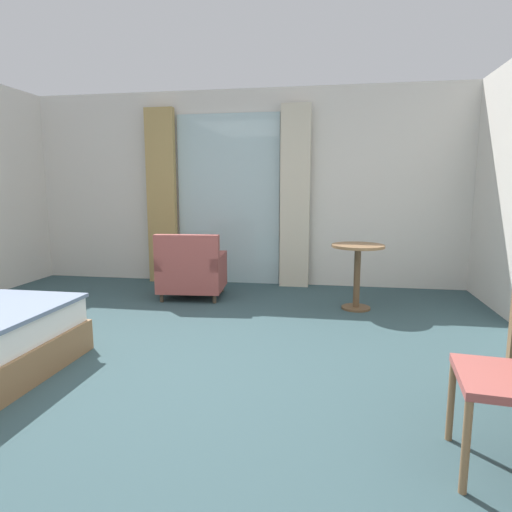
% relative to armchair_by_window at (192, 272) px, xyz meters
% --- Properties ---
extents(ground, '(6.64, 6.76, 0.10)m').
position_rel_armchair_by_window_xyz_m(ground, '(0.44, -2.08, -0.38)').
color(ground, '#334C51').
extents(wall_back, '(6.24, 0.12, 2.65)m').
position_rel_armchair_by_window_xyz_m(wall_back, '(0.44, 1.04, 1.00)').
color(wall_back, silver).
rests_on(wall_back, ground).
extents(balcony_glass_door, '(1.43, 0.02, 2.33)m').
position_rel_armchair_by_window_xyz_m(balcony_glass_door, '(0.24, 0.96, 0.84)').
color(balcony_glass_door, silver).
rests_on(balcony_glass_door, ground).
extents(curtain_panel_left, '(0.41, 0.10, 2.41)m').
position_rel_armchair_by_window_xyz_m(curtain_panel_left, '(-0.69, 0.86, 0.88)').
color(curtain_panel_left, tan).
rests_on(curtain_panel_left, ground).
extents(curtain_panel_right, '(0.39, 0.10, 2.41)m').
position_rel_armchair_by_window_xyz_m(curtain_panel_right, '(1.17, 0.86, 0.88)').
color(curtain_panel_right, beige).
rests_on(curtain_panel_right, ground).
extents(armchair_by_window, '(0.81, 0.75, 0.80)m').
position_rel_armchair_by_window_xyz_m(armchair_by_window, '(0.00, 0.00, 0.00)').
color(armchair_by_window, '#9E4C47').
rests_on(armchair_by_window, ground).
extents(round_cafe_table, '(0.57, 0.57, 0.72)m').
position_rel_armchair_by_window_xyz_m(round_cafe_table, '(1.95, -0.17, 0.20)').
color(round_cafe_table, olive).
rests_on(round_cafe_table, ground).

